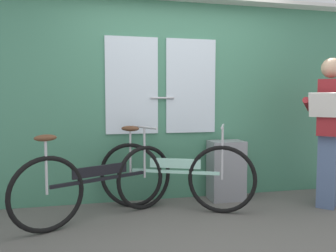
{
  "coord_description": "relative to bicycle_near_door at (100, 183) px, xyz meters",
  "views": [
    {
      "loc": [
        -1.0,
        -2.54,
        1.18
      ],
      "look_at": [
        -0.29,
        0.6,
        0.93
      ],
      "focal_mm": 36.18,
      "sensor_mm": 36.0,
      "label": 1
    }
  ],
  "objects": [
    {
      "name": "bicycle_near_door",
      "position": [
        0.0,
        0.0,
        0.0
      ],
      "size": [
        1.58,
        0.83,
        0.9
      ],
      "rotation": [
        0.0,
        0.0,
        0.45
      ],
      "color": "black",
      "rests_on": "ground_plane"
    },
    {
      "name": "train_door_wall",
      "position": [
        0.93,
        0.59,
        0.86
      ],
      "size": [
        4.66,
        0.28,
        2.35
      ],
      "color": "#427F60",
      "rests_on": "ground_plane"
    },
    {
      "name": "trash_bin_by_wall",
      "position": [
        1.48,
        0.37,
        -0.02
      ],
      "size": [
        0.4,
        0.28,
        0.7
      ],
      "primitive_type": "cube",
      "color": "gray",
      "rests_on": "ground_plane"
    },
    {
      "name": "bicycle_leaning_behind",
      "position": [
        0.78,
        0.13,
        0.01
      ],
      "size": [
        1.57,
        0.77,
        0.92
      ],
      "rotation": [
        0.0,
        0.0,
        -0.42
      ],
      "color": "black",
      "rests_on": "ground_plane"
    },
    {
      "name": "ground_plane",
      "position": [
        0.94,
        -0.79,
        -0.39
      ],
      "size": [
        5.66,
        4.36,
        0.04
      ],
      "primitive_type": "cube",
      "color": "#56544F"
    },
    {
      "name": "passenger_reading_newspaper",
      "position": [
        2.48,
        -0.1,
        0.49
      ],
      "size": [
        0.61,
        0.6,
        1.64
      ],
      "rotation": [
        0.0,
        0.0,
        3.92
      ],
      "color": "slate",
      "rests_on": "ground_plane"
    }
  ]
}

